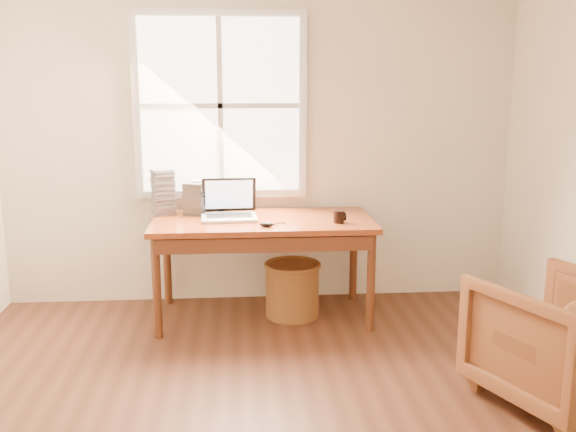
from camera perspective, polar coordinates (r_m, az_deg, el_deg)
name	(u,v)px	position (r m, az deg, el deg)	size (l,w,h in m)	color
room_shell	(271,174)	(2.96, -1.48, 3.74)	(4.04, 4.54, 2.64)	#4F2B1B
desk	(263,222)	(4.68, -2.26, -0.50)	(1.60, 0.80, 0.04)	brown
armchair	(557,340)	(3.86, 22.79, -10.10)	(0.75, 0.78, 0.71)	brown
wicker_stool	(292,290)	(4.84, 0.39, -6.61)	(0.40, 0.40, 0.40)	brown
laptop	(229,198)	(4.64, -5.29, 1.56)	(0.41, 0.43, 0.31)	silver
mouse	(266,224)	(4.43, -1.94, -0.74)	(0.10, 0.06, 0.03)	black
coffee_mug	(339,217)	(4.55, 4.55, -0.06)	(0.08, 0.08, 0.09)	black
cd_stack_a	(202,196)	(4.92, -7.67, 1.77)	(0.13, 0.11, 0.25)	silver
cd_stack_b	(195,199)	(4.86, -8.25, 1.51)	(0.15, 0.13, 0.24)	#242429
cd_stack_c	(163,192)	(4.89, -11.05, 2.11)	(0.15, 0.13, 0.34)	#93919E
cd_stack_d	(218,201)	(4.94, -6.27, 1.30)	(0.13, 0.11, 0.16)	silver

